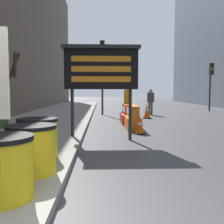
# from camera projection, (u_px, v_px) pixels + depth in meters

# --- Properties ---
(bare_tree) EXTENTS (1.22, 1.23, 2.96)m
(bare_tree) POSITION_uv_depth(u_px,v_px,m) (4.00, 86.00, 10.04)
(bare_tree) COLOR #4C3D2D
(bare_tree) RESTS_ON sidewalk_left
(barrel_drum_foreground) EXTENTS (0.82, 0.82, 0.80)m
(barrel_drum_foreground) POSITION_uv_depth(u_px,v_px,m) (1.00, 167.00, 3.27)
(barrel_drum_foreground) COLOR yellow
(barrel_drum_foreground) RESTS_ON sidewalk_left
(barrel_drum_middle) EXTENTS (0.82, 0.82, 0.80)m
(barrel_drum_middle) POSITION_uv_depth(u_px,v_px,m) (32.00, 149.00, 4.30)
(barrel_drum_middle) COLOR yellow
(barrel_drum_middle) RESTS_ON sidewalk_left
(barrel_drum_back) EXTENTS (0.82, 0.82, 0.80)m
(barrel_drum_back) POSITION_uv_depth(u_px,v_px,m) (38.00, 138.00, 5.32)
(barrel_drum_back) COLOR yellow
(barrel_drum_back) RESTS_ON sidewalk_left
(message_board) EXTENTS (2.29, 0.36, 2.81)m
(message_board) POSITION_uv_depth(u_px,v_px,m) (101.00, 69.00, 7.72)
(message_board) COLOR #28282B
(message_board) RESTS_ON ground_plane
(jersey_barrier_orange_near) EXTENTS (0.52, 1.64, 0.92)m
(jersey_barrier_orange_near) POSITION_uv_depth(u_px,v_px,m) (133.00, 119.00, 10.23)
(jersey_barrier_orange_near) COLOR orange
(jersey_barrier_orange_near) RESTS_ON ground_plane
(jersey_barrier_red_striped) EXTENTS (0.63, 1.70, 0.85)m
(jersey_barrier_red_striped) POSITION_uv_depth(u_px,v_px,m) (128.00, 115.00, 12.06)
(jersey_barrier_red_striped) COLOR red
(jersey_barrier_red_striped) RESTS_ON ground_plane
(traffic_cone_near) EXTENTS (0.44, 0.44, 0.79)m
(traffic_cone_near) POSITION_uv_depth(u_px,v_px,m) (147.00, 111.00, 14.13)
(traffic_cone_near) COLOR black
(traffic_cone_near) RESTS_ON ground_plane
(traffic_cone_mid) EXTENTS (0.35, 0.35, 0.62)m
(traffic_cone_mid) POSITION_uv_depth(u_px,v_px,m) (140.00, 125.00, 9.00)
(traffic_cone_mid) COLOR black
(traffic_cone_mid) RESTS_ON ground_plane
(traffic_cone_far) EXTENTS (0.42, 0.42, 0.75)m
(traffic_cone_far) POSITION_uv_depth(u_px,v_px,m) (137.00, 119.00, 10.44)
(traffic_cone_far) COLOR black
(traffic_cone_far) RESTS_ON ground_plane
(traffic_light_near_curb) EXTENTS (0.28, 0.44, 4.49)m
(traffic_light_near_curb) POSITION_uv_depth(u_px,v_px,m) (102.00, 62.00, 15.93)
(traffic_light_near_curb) COLOR #2D2D30
(traffic_light_near_curb) RESTS_ON ground_plane
(traffic_light_far_side) EXTENTS (0.28, 0.45, 3.47)m
(traffic_light_far_side) POSITION_uv_depth(u_px,v_px,m) (211.00, 76.00, 18.97)
(traffic_light_far_side) COLOR #2D2D30
(traffic_light_far_side) RESTS_ON ground_plane
(pedestrian_worker) EXTENTS (0.45, 0.31, 1.60)m
(pedestrian_worker) POSITION_uv_depth(u_px,v_px,m) (151.00, 100.00, 16.08)
(pedestrian_worker) COLOR #514C42
(pedestrian_worker) RESTS_ON ground_plane
(pedestrian_passerby) EXTENTS (0.33, 0.49, 1.77)m
(pedestrian_passerby) POSITION_uv_depth(u_px,v_px,m) (127.00, 100.00, 12.82)
(pedestrian_passerby) COLOR #23283D
(pedestrian_passerby) RESTS_ON ground_plane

